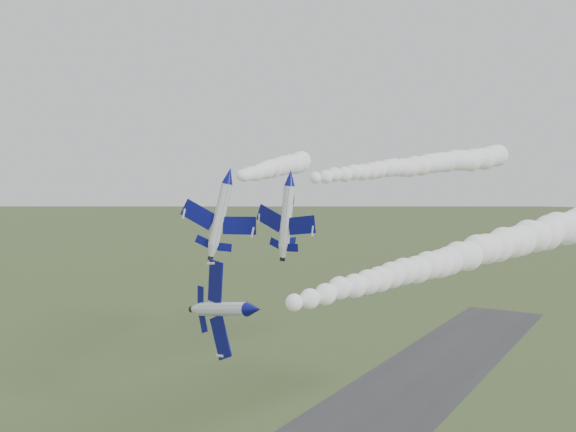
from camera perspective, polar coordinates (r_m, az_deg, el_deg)
name	(u,v)px	position (r m, az deg, el deg)	size (l,w,h in m)	color
jet_lead	(253,309)	(62.17, -3.11, -8.30)	(6.18, 11.98, 9.99)	white
smoke_trail_jet_lead	(472,253)	(87.98, 16.08, -3.15)	(5.30, 66.63, 5.30)	white
jet_pair_left	(229,175)	(96.39, -5.29, 3.62)	(11.88, 14.16, 4.27)	white
smoke_trail_jet_pair_left	(277,168)	(128.85, -1.00, 4.33)	(4.64, 58.79, 4.64)	white
jet_pair_right	(290,177)	(90.69, 0.16, 3.45)	(11.12, 13.20, 3.37)	white
smoke_trail_jet_pair_right	(425,165)	(121.55, 12.09, 4.47)	(4.81, 68.52, 4.81)	white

